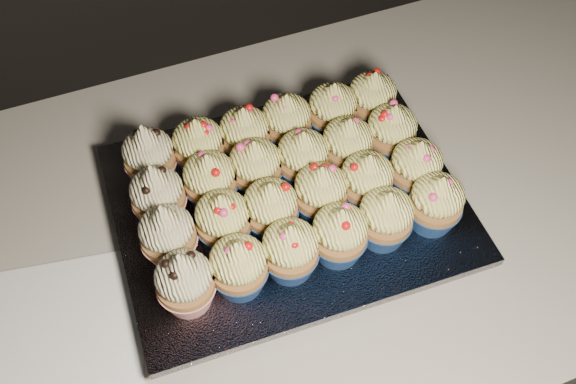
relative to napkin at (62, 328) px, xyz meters
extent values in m
cube|color=beige|center=(0.09, 0.06, -0.02)|extent=(2.44, 0.64, 0.04)
cube|color=white|center=(0.00, 0.00, 0.00)|extent=(0.20, 0.20, 0.00)
cube|color=black|center=(0.29, 0.05, 0.01)|extent=(0.39, 0.30, 0.02)
cube|color=silver|center=(0.29, 0.05, 0.03)|extent=(0.42, 0.33, 0.01)
cone|color=red|center=(0.14, -0.04, 0.05)|extent=(0.06, 0.06, 0.03)
ellipsoid|color=beige|center=(0.14, -0.04, 0.09)|extent=(0.06, 0.06, 0.04)
cone|color=beige|center=(0.14, -0.04, 0.11)|extent=(0.03, 0.03, 0.03)
cone|color=navy|center=(0.20, -0.04, 0.05)|extent=(0.06, 0.06, 0.03)
ellipsoid|color=#FFF580|center=(0.20, -0.04, 0.09)|extent=(0.06, 0.06, 0.04)
cone|color=#FFF580|center=(0.20, -0.04, 0.11)|extent=(0.03, 0.03, 0.02)
cone|color=navy|center=(0.26, -0.04, 0.05)|extent=(0.06, 0.06, 0.03)
ellipsoid|color=#FFF580|center=(0.26, -0.04, 0.09)|extent=(0.06, 0.06, 0.04)
cone|color=#FFF580|center=(0.26, -0.04, 0.11)|extent=(0.03, 0.03, 0.02)
cone|color=navy|center=(0.31, -0.04, 0.05)|extent=(0.06, 0.06, 0.03)
ellipsoid|color=#FFF580|center=(0.31, -0.04, 0.09)|extent=(0.06, 0.06, 0.04)
cone|color=#FFF580|center=(0.31, -0.04, 0.11)|extent=(0.03, 0.03, 0.02)
cone|color=navy|center=(0.37, -0.04, 0.05)|extent=(0.06, 0.06, 0.03)
ellipsoid|color=#FFF580|center=(0.37, -0.04, 0.09)|extent=(0.06, 0.06, 0.04)
cone|color=#FFF580|center=(0.37, -0.04, 0.11)|extent=(0.03, 0.03, 0.02)
cone|color=navy|center=(0.43, -0.04, 0.05)|extent=(0.06, 0.06, 0.03)
ellipsoid|color=#FFF580|center=(0.43, -0.04, 0.09)|extent=(0.06, 0.06, 0.04)
cone|color=#FFF580|center=(0.43, -0.04, 0.11)|extent=(0.03, 0.03, 0.02)
cone|color=red|center=(0.14, 0.03, 0.05)|extent=(0.06, 0.06, 0.03)
ellipsoid|color=beige|center=(0.14, 0.03, 0.09)|extent=(0.06, 0.06, 0.04)
cone|color=beige|center=(0.14, 0.03, 0.11)|extent=(0.03, 0.03, 0.03)
cone|color=navy|center=(0.20, 0.02, 0.05)|extent=(0.06, 0.06, 0.03)
ellipsoid|color=#FFF580|center=(0.20, 0.02, 0.09)|extent=(0.06, 0.06, 0.04)
cone|color=#FFF580|center=(0.20, 0.02, 0.11)|extent=(0.03, 0.03, 0.02)
cone|color=navy|center=(0.26, 0.02, 0.05)|extent=(0.06, 0.06, 0.03)
ellipsoid|color=#FFF580|center=(0.26, 0.02, 0.09)|extent=(0.06, 0.06, 0.04)
cone|color=#FFF580|center=(0.26, 0.02, 0.11)|extent=(0.03, 0.03, 0.02)
cone|color=navy|center=(0.32, 0.02, 0.05)|extent=(0.06, 0.06, 0.03)
ellipsoid|color=#FFF580|center=(0.32, 0.02, 0.09)|extent=(0.06, 0.06, 0.04)
cone|color=#FFF580|center=(0.32, 0.02, 0.11)|extent=(0.03, 0.03, 0.02)
cone|color=navy|center=(0.37, 0.01, 0.05)|extent=(0.06, 0.06, 0.03)
ellipsoid|color=#FFF580|center=(0.37, 0.01, 0.09)|extent=(0.06, 0.06, 0.04)
cone|color=#FFF580|center=(0.37, 0.01, 0.11)|extent=(0.03, 0.03, 0.02)
cone|color=navy|center=(0.43, 0.01, 0.05)|extent=(0.06, 0.06, 0.03)
ellipsoid|color=#FFF580|center=(0.43, 0.01, 0.09)|extent=(0.06, 0.06, 0.04)
cone|color=#FFF580|center=(0.43, 0.01, 0.11)|extent=(0.03, 0.03, 0.02)
cone|color=red|center=(0.14, 0.08, 0.05)|extent=(0.06, 0.06, 0.03)
ellipsoid|color=beige|center=(0.14, 0.08, 0.09)|extent=(0.06, 0.06, 0.04)
cone|color=beige|center=(0.14, 0.08, 0.11)|extent=(0.03, 0.03, 0.03)
cone|color=navy|center=(0.20, 0.08, 0.05)|extent=(0.06, 0.06, 0.03)
ellipsoid|color=#FFF580|center=(0.20, 0.08, 0.09)|extent=(0.06, 0.06, 0.04)
cone|color=#FFF580|center=(0.20, 0.08, 0.11)|extent=(0.03, 0.03, 0.02)
cone|color=navy|center=(0.26, 0.08, 0.05)|extent=(0.06, 0.06, 0.03)
ellipsoid|color=#FFF580|center=(0.26, 0.08, 0.09)|extent=(0.06, 0.06, 0.04)
cone|color=#FFF580|center=(0.26, 0.08, 0.11)|extent=(0.03, 0.03, 0.02)
cone|color=navy|center=(0.32, 0.07, 0.05)|extent=(0.06, 0.06, 0.03)
ellipsoid|color=#FFF580|center=(0.32, 0.07, 0.09)|extent=(0.06, 0.06, 0.04)
cone|color=#FFF580|center=(0.32, 0.07, 0.11)|extent=(0.03, 0.03, 0.02)
cone|color=navy|center=(0.37, 0.07, 0.05)|extent=(0.06, 0.06, 0.03)
ellipsoid|color=#FFF580|center=(0.37, 0.07, 0.09)|extent=(0.06, 0.06, 0.04)
cone|color=#FFF580|center=(0.37, 0.07, 0.11)|extent=(0.03, 0.03, 0.02)
cone|color=navy|center=(0.43, 0.07, 0.05)|extent=(0.06, 0.06, 0.03)
ellipsoid|color=#FFF580|center=(0.43, 0.07, 0.09)|extent=(0.06, 0.06, 0.04)
cone|color=#FFF580|center=(0.43, 0.07, 0.11)|extent=(0.03, 0.03, 0.02)
cone|color=red|center=(0.15, 0.14, 0.05)|extent=(0.06, 0.06, 0.03)
ellipsoid|color=beige|center=(0.15, 0.14, 0.09)|extent=(0.06, 0.06, 0.04)
cone|color=beige|center=(0.15, 0.14, 0.11)|extent=(0.03, 0.03, 0.03)
cone|color=navy|center=(0.21, 0.14, 0.05)|extent=(0.06, 0.06, 0.03)
ellipsoid|color=#FFF580|center=(0.21, 0.14, 0.09)|extent=(0.06, 0.06, 0.04)
cone|color=#FFF580|center=(0.21, 0.14, 0.11)|extent=(0.03, 0.03, 0.02)
cone|color=navy|center=(0.27, 0.13, 0.05)|extent=(0.06, 0.06, 0.03)
ellipsoid|color=#FFF580|center=(0.27, 0.13, 0.09)|extent=(0.06, 0.06, 0.04)
cone|color=#FFF580|center=(0.27, 0.13, 0.11)|extent=(0.03, 0.03, 0.02)
cone|color=navy|center=(0.32, 0.13, 0.05)|extent=(0.06, 0.06, 0.03)
ellipsoid|color=#FFF580|center=(0.32, 0.13, 0.09)|extent=(0.06, 0.06, 0.04)
cone|color=#FFF580|center=(0.32, 0.13, 0.11)|extent=(0.03, 0.03, 0.02)
cone|color=navy|center=(0.38, 0.13, 0.05)|extent=(0.06, 0.06, 0.03)
ellipsoid|color=#FFF580|center=(0.38, 0.13, 0.09)|extent=(0.06, 0.06, 0.04)
cone|color=#FFF580|center=(0.38, 0.13, 0.11)|extent=(0.03, 0.03, 0.02)
cone|color=navy|center=(0.44, 0.13, 0.05)|extent=(0.06, 0.06, 0.03)
ellipsoid|color=#FFF580|center=(0.44, 0.13, 0.09)|extent=(0.06, 0.06, 0.04)
cone|color=#FFF580|center=(0.44, 0.13, 0.11)|extent=(0.03, 0.03, 0.02)
camera|label=1|loc=(0.12, -0.37, 0.66)|focal=40.00mm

